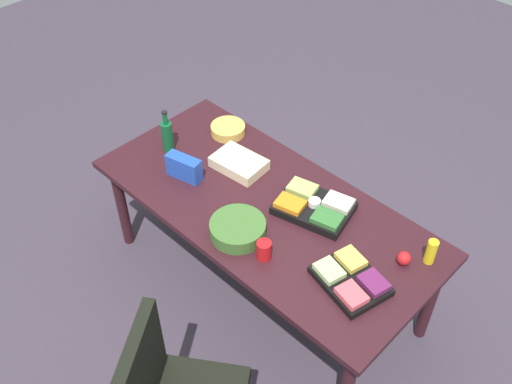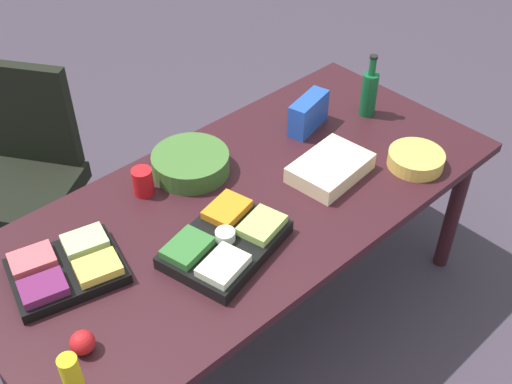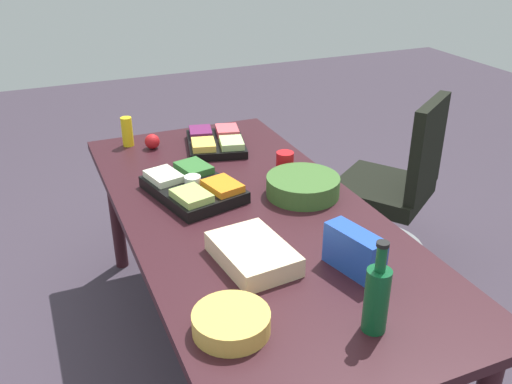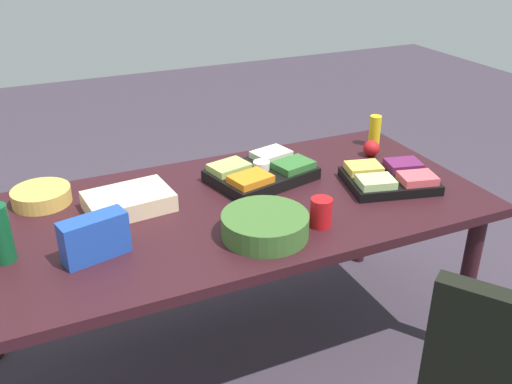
{
  "view_description": "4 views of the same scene",
  "coord_description": "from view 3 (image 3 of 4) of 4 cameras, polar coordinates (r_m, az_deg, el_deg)",
  "views": [
    {
      "loc": [
        1.65,
        -1.77,
        3.13
      ],
      "look_at": [
        -0.06,
        -0.02,
        0.81
      ],
      "focal_mm": 41.01,
      "sensor_mm": 36.0,
      "label": 1
    },
    {
      "loc": [
        1.2,
        1.36,
        2.32
      ],
      "look_at": [
        0.02,
        0.08,
        0.84
      ],
      "focal_mm": 43.81,
      "sensor_mm": 36.0,
      "label": 2
    },
    {
      "loc": [
        -1.85,
        0.76,
        1.83
      ],
      "look_at": [
        0.04,
        -0.05,
        0.8
      ],
      "focal_mm": 39.57,
      "sensor_mm": 36.0,
      "label": 3
    },
    {
      "loc": [
        -0.69,
        -1.85,
        1.78
      ],
      "look_at": [
        0.11,
        -0.07,
        0.81
      ],
      "focal_mm": 39.71,
      "sensor_mm": 36.0,
      "label": 4
    }
  ],
  "objects": [
    {
      "name": "mustard_bottle",
      "position": [
        2.98,
        -12.89,
        5.97
      ],
      "size": [
        0.06,
        0.06,
        0.15
      ],
      "primitive_type": "cylinder",
      "rotation": [
        0.0,
        0.0,
        -0.17
      ],
      "color": "yellow",
      "rests_on": "conference_table"
    },
    {
      "name": "red_solo_cup",
      "position": [
        2.58,
        2.93,
        2.88
      ],
      "size": [
        0.09,
        0.09,
        0.11
      ],
      "primitive_type": "cylinder",
      "rotation": [
        0.0,
        0.0,
        -0.16
      ],
      "color": "red",
      "rests_on": "conference_table"
    },
    {
      "name": "chip_bag_blue",
      "position": [
        1.91,
        9.9,
        -5.94
      ],
      "size": [
        0.23,
        0.13,
        0.15
      ],
      "primitive_type": "cube",
      "rotation": [
        0.0,
        0.0,
        0.24
      ],
      "color": "#214AB7",
      "rests_on": "conference_table"
    },
    {
      "name": "salad_bowl",
      "position": [
        2.4,
        4.76,
        0.62
      ],
      "size": [
        0.32,
        0.32,
        0.08
      ],
      "primitive_type": "cylinder",
      "rotation": [
        0.0,
        0.0,
        0.02
      ],
      "color": "#3D672C",
      "rests_on": "conference_table"
    },
    {
      "name": "ground_plane",
      "position": [
        2.71,
        -0.68,
        -15.95
      ],
      "size": [
        10.0,
        10.0,
        0.0
      ],
      "primitive_type": "plane",
      "color": "#3E3441"
    },
    {
      "name": "wine_bottle",
      "position": [
        1.65,
        12.11,
        -10.35
      ],
      "size": [
        0.08,
        0.08,
        0.29
      ],
      "color": "#10522A",
      "rests_on": "conference_table"
    },
    {
      "name": "fruit_platter",
      "position": [
        2.9,
        -4.08,
        5.1
      ],
      "size": [
        0.42,
        0.36,
        0.07
      ],
      "color": "black",
      "rests_on": "conference_table"
    },
    {
      "name": "office_chair",
      "position": [
        3.27,
        13.44,
        -0.76
      ],
      "size": [
        0.67,
        0.67,
        0.97
      ],
      "color": "gray",
      "rests_on": "ground"
    },
    {
      "name": "veggie_tray",
      "position": [
        2.41,
        -6.39,
        0.5
      ],
      "size": [
        0.48,
        0.39,
        0.09
      ],
      "color": "black",
      "rests_on": "conference_table"
    },
    {
      "name": "conference_table",
      "position": [
        2.31,
        -0.77,
        -3.64
      ],
      "size": [
        2.09,
        0.97,
        0.74
      ],
      "color": "#32141A",
      "rests_on": "ground"
    },
    {
      "name": "apple_red",
      "position": [
        2.93,
        -10.45,
        5.05
      ],
      "size": [
        0.09,
        0.09,
        0.08
      ],
      "primitive_type": "sphere",
      "rotation": [
        0.0,
        0.0,
        -0.2
      ],
      "color": "red",
      "rests_on": "conference_table"
    },
    {
      "name": "chip_bowl",
      "position": [
        1.66,
        -2.52,
        -13.02
      ],
      "size": [
        0.24,
        0.24,
        0.06
      ],
      "primitive_type": "cylinder",
      "rotation": [
        0.0,
        0.0,
        0.06
      ],
      "color": "gold",
      "rests_on": "conference_table"
    },
    {
      "name": "sheet_cake",
      "position": [
        1.94,
        -0.31,
        -6.26
      ],
      "size": [
        0.34,
        0.25,
        0.07
      ],
      "primitive_type": "cube",
      "rotation": [
        0.0,
        0.0,
        0.1
      ],
      "color": "beige",
      "rests_on": "conference_table"
    }
  ]
}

